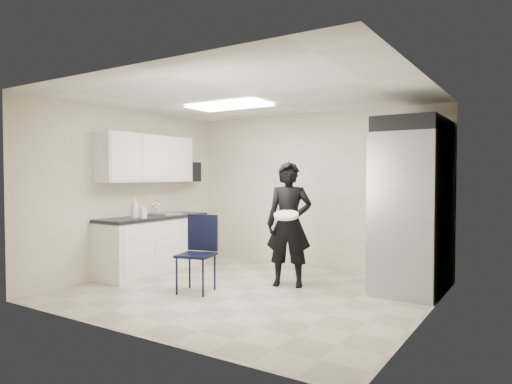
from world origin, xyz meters
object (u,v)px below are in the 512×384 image
Objects in this scene: lower_counter at (154,246)px; commercial_fridge at (413,213)px; man_tuxedo at (289,224)px; folding_chair at (196,255)px.

commercial_fridge is at bearing 15.88° from lower_counter.
commercial_fridge is at bearing 4.72° from man_tuxedo.
folding_chair is 1.36m from man_tuxedo.
commercial_fridge is at bearing 20.66° from folding_chair.
lower_counter is 1.09× the size of man_tuxedo.
folding_chair reaches higher than lower_counter.
lower_counter is 0.90× the size of commercial_fridge.
lower_counter is 1.51m from folding_chair.
man_tuxedo is at bearing 34.28° from folding_chair.
commercial_fridge reaches higher than folding_chair.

